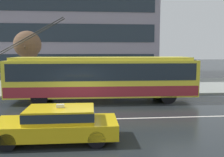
{
  "coord_description": "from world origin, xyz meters",
  "views": [
    {
      "loc": [
        0.7,
        -12.95,
        3.35
      ],
      "look_at": [
        2.23,
        4.0,
        1.42
      ],
      "focal_mm": 39.26,
      "sensor_mm": 36.0,
      "label": 1
    }
  ],
  "objects_px": {
    "bus_shelter": "(94,66)",
    "taxi_oncoming_near": "(58,122)",
    "pedestrian_at_shelter": "(116,73)",
    "pedestrian_approaching_curb": "(148,73)",
    "trolleybus": "(103,77)",
    "street_tree_bare": "(28,45)"
  },
  "relations": [
    {
      "from": "pedestrian_at_shelter",
      "to": "pedestrian_approaching_curb",
      "type": "xyz_separation_m",
      "value": [
        2.44,
        -0.2,
        0.01
      ]
    },
    {
      "from": "pedestrian_at_shelter",
      "to": "pedestrian_approaching_curb",
      "type": "distance_m",
      "value": 2.45
    },
    {
      "from": "trolleybus",
      "to": "pedestrian_approaching_curb",
      "type": "xyz_separation_m",
      "value": [
        3.59,
        2.1,
        0.08
      ]
    },
    {
      "from": "taxi_oncoming_near",
      "to": "pedestrian_at_shelter",
      "type": "height_order",
      "value": "pedestrian_at_shelter"
    },
    {
      "from": "taxi_oncoming_near",
      "to": "street_tree_bare",
      "type": "relative_size",
      "value": 0.95
    },
    {
      "from": "trolleybus",
      "to": "bus_shelter",
      "type": "height_order",
      "value": "trolleybus"
    },
    {
      "from": "pedestrian_approaching_curb",
      "to": "trolleybus",
      "type": "bearing_deg",
      "value": -149.75
    },
    {
      "from": "bus_shelter",
      "to": "pedestrian_approaching_curb",
      "type": "relative_size",
      "value": 1.98
    },
    {
      "from": "pedestrian_approaching_curb",
      "to": "street_tree_bare",
      "type": "distance_m",
      "value": 9.71
    },
    {
      "from": "bus_shelter",
      "to": "pedestrian_approaching_curb",
      "type": "bearing_deg",
      "value": -21.69
    },
    {
      "from": "taxi_oncoming_near",
      "to": "pedestrian_approaching_curb",
      "type": "distance_m",
      "value": 10.89
    },
    {
      "from": "bus_shelter",
      "to": "taxi_oncoming_near",
      "type": "bearing_deg",
      "value": -97.98
    },
    {
      "from": "taxi_oncoming_near",
      "to": "pedestrian_at_shelter",
      "type": "bearing_deg",
      "value": 71.23
    },
    {
      "from": "pedestrian_at_shelter",
      "to": "pedestrian_approaching_curb",
      "type": "height_order",
      "value": "pedestrian_approaching_curb"
    },
    {
      "from": "trolleybus",
      "to": "pedestrian_at_shelter",
      "type": "height_order",
      "value": "trolleybus"
    },
    {
      "from": "taxi_oncoming_near",
      "to": "street_tree_bare",
      "type": "distance_m",
      "value": 12.0
    },
    {
      "from": "bus_shelter",
      "to": "pedestrian_approaching_curb",
      "type": "distance_m",
      "value": 4.46
    },
    {
      "from": "taxi_oncoming_near",
      "to": "pedestrian_at_shelter",
      "type": "distance_m",
      "value": 10.04
    },
    {
      "from": "pedestrian_approaching_curb",
      "to": "pedestrian_at_shelter",
      "type": "bearing_deg",
      "value": 175.32
    },
    {
      "from": "pedestrian_at_shelter",
      "to": "taxi_oncoming_near",
      "type": "bearing_deg",
      "value": -108.77
    },
    {
      "from": "pedestrian_at_shelter",
      "to": "street_tree_bare",
      "type": "distance_m",
      "value": 7.36
    },
    {
      "from": "taxi_oncoming_near",
      "to": "street_tree_bare",
      "type": "bearing_deg",
      "value": 108.44
    }
  ]
}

